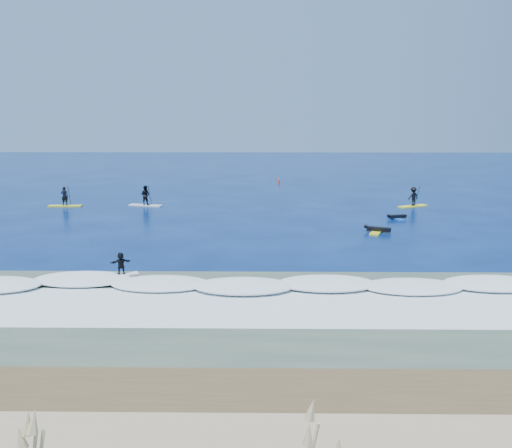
{
  "coord_description": "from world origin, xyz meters",
  "views": [
    {
      "loc": [
        1.95,
        -36.34,
        8.31
      ],
      "look_at": [
        1.44,
        2.37,
        0.6
      ],
      "focal_mm": 40.0,
      "sensor_mm": 36.0,
      "label": 1
    }
  ],
  "objects_px": {
    "sup_paddler_center": "(145,197)",
    "sup_paddler_left": "(65,199)",
    "sup_paddler_right": "(413,198)",
    "prone_paddler_near": "(377,230)",
    "wave_surfer": "(121,265)",
    "marker_buoy": "(279,181)",
    "prone_paddler_far": "(396,217)"
  },
  "relations": [
    {
      "from": "prone_paddler_far",
      "to": "sup_paddler_center",
      "type": "bearing_deg",
      "value": 58.21
    },
    {
      "from": "prone_paddler_far",
      "to": "prone_paddler_near",
      "type": "bearing_deg",
      "value": 137.89
    },
    {
      "from": "prone_paddler_far",
      "to": "marker_buoy",
      "type": "bearing_deg",
      "value": 5.5
    },
    {
      "from": "sup_paddler_left",
      "to": "wave_surfer",
      "type": "bearing_deg",
      "value": -67.2
    },
    {
      "from": "sup_paddler_center",
      "to": "wave_surfer",
      "type": "relative_size",
      "value": 1.82
    },
    {
      "from": "sup_paddler_center",
      "to": "sup_paddler_left",
      "type": "bearing_deg",
      "value": -162.52
    },
    {
      "from": "marker_buoy",
      "to": "sup_paddler_right",
      "type": "bearing_deg",
      "value": -54.92
    },
    {
      "from": "sup_paddler_center",
      "to": "marker_buoy",
      "type": "xyz_separation_m",
      "value": [
        12.27,
        16.08,
        -0.53
      ]
    },
    {
      "from": "prone_paddler_near",
      "to": "prone_paddler_far",
      "type": "height_order",
      "value": "prone_paddler_near"
    },
    {
      "from": "sup_paddler_left",
      "to": "marker_buoy",
      "type": "xyz_separation_m",
      "value": [
        19.33,
        16.45,
        -0.37
      ]
    },
    {
      "from": "sup_paddler_center",
      "to": "prone_paddler_near",
      "type": "xyz_separation_m",
      "value": [
        18.42,
        -10.94,
        -0.63
      ]
    },
    {
      "from": "sup_paddler_left",
      "to": "sup_paddler_center",
      "type": "xyz_separation_m",
      "value": [
        7.06,
        0.37,
        0.16
      ]
    },
    {
      "from": "sup_paddler_left",
      "to": "prone_paddler_near",
      "type": "distance_m",
      "value": 27.59
    },
    {
      "from": "sup_paddler_right",
      "to": "prone_paddler_far",
      "type": "height_order",
      "value": "sup_paddler_right"
    },
    {
      "from": "sup_paddler_left",
      "to": "marker_buoy",
      "type": "height_order",
      "value": "sup_paddler_left"
    },
    {
      "from": "sup_paddler_left",
      "to": "sup_paddler_center",
      "type": "distance_m",
      "value": 7.07
    },
    {
      "from": "sup_paddler_left",
      "to": "sup_paddler_center",
      "type": "relative_size",
      "value": 0.94
    },
    {
      "from": "prone_paddler_near",
      "to": "prone_paddler_far",
      "type": "xyz_separation_m",
      "value": [
        2.45,
        4.95,
        -0.02
      ]
    },
    {
      "from": "prone_paddler_near",
      "to": "marker_buoy",
      "type": "height_order",
      "value": "marker_buoy"
    },
    {
      "from": "sup_paddler_left",
      "to": "sup_paddler_right",
      "type": "relative_size",
      "value": 1.02
    },
    {
      "from": "sup_paddler_center",
      "to": "wave_surfer",
      "type": "xyz_separation_m",
      "value": [
        3.34,
        -22.34,
        -0.08
      ]
    },
    {
      "from": "sup_paddler_right",
      "to": "prone_paddler_near",
      "type": "xyz_separation_m",
      "value": [
        -5.23,
        -10.83,
        -0.62
      ]
    },
    {
      "from": "sup_paddler_right",
      "to": "marker_buoy",
      "type": "bearing_deg",
      "value": 96.54
    },
    {
      "from": "marker_buoy",
      "to": "prone_paddler_near",
      "type": "bearing_deg",
      "value": -77.2
    },
    {
      "from": "sup_paddler_left",
      "to": "marker_buoy",
      "type": "bearing_deg",
      "value": 37.87
    },
    {
      "from": "sup_paddler_left",
      "to": "sup_paddler_right",
      "type": "height_order",
      "value": "sup_paddler_left"
    },
    {
      "from": "sup_paddler_right",
      "to": "sup_paddler_center",
      "type": "bearing_deg",
      "value": 151.2
    },
    {
      "from": "sup_paddler_right",
      "to": "prone_paddler_far",
      "type": "bearing_deg",
      "value": -143.84
    },
    {
      "from": "sup_paddler_right",
      "to": "prone_paddler_near",
      "type": "bearing_deg",
      "value": -144.31
    },
    {
      "from": "sup_paddler_left",
      "to": "marker_buoy",
      "type": "distance_m",
      "value": 25.39
    },
    {
      "from": "sup_paddler_right",
      "to": "marker_buoy",
      "type": "distance_m",
      "value": 19.8
    },
    {
      "from": "prone_paddler_near",
      "to": "marker_buoy",
      "type": "bearing_deg",
      "value": 35.42
    }
  ]
}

